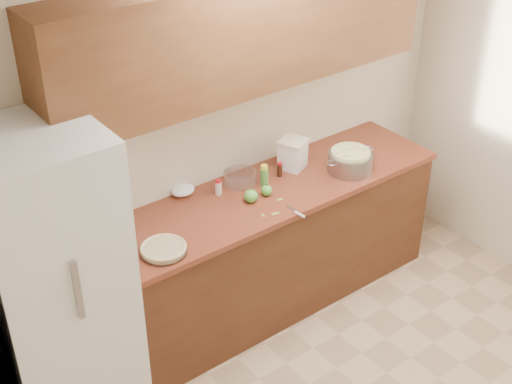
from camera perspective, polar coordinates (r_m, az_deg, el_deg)
room_shell at (r=3.53m, az=15.18°, el=-4.90°), size 3.60×3.60×3.60m
counter_run at (r=4.85m, az=0.33°, el=-4.69°), size 2.64×0.68×0.92m
upper_cabinets at (r=4.26m, az=-0.91°, el=12.66°), size 2.60×0.34×0.70m
fridge at (r=4.02m, az=-15.94°, el=-7.10°), size 0.70×0.70×1.80m
pie at (r=4.08m, az=-7.40°, el=-4.55°), size 0.27×0.27×0.04m
colander at (r=4.85m, az=7.54°, el=2.47°), size 0.40×0.30×0.15m
flour_canister at (r=4.83m, az=2.95°, el=3.08°), size 0.22×0.22×0.21m
tablet at (r=4.25m, az=-11.44°, el=-3.57°), size 0.30×0.27×0.02m
paring_knife at (r=4.39m, az=3.42°, el=-1.73°), size 0.04×0.17×0.02m
lemon_bottle at (r=4.64m, az=0.66°, el=1.32°), size 0.05×0.05×0.15m
cinnamon_shaker at (r=4.56m, az=-3.03°, el=0.39°), size 0.04×0.04×0.10m
vanilla_bottle at (r=4.76m, az=1.91°, el=1.81°), size 0.04×0.04×0.10m
mixing_bowl at (r=4.68m, az=-1.26°, el=1.19°), size 0.22×0.22×0.08m
paper_towel at (r=4.58m, az=-5.86°, el=0.14°), size 0.18×0.16×0.06m
apple_left at (r=4.48m, az=-0.40°, el=-0.32°), size 0.09×0.09×0.10m
apple_center at (r=4.55m, az=0.86°, el=0.13°), size 0.07×0.07×0.09m
peel_a at (r=4.53m, az=1.92°, el=-0.60°), size 0.04×0.02×0.00m
peel_b at (r=4.39m, az=1.57°, el=-1.73°), size 0.05×0.03×0.00m
peel_c at (r=4.37m, az=0.59°, el=-1.88°), size 0.02×0.03×0.00m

